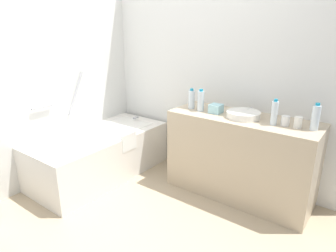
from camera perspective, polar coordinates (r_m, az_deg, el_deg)
ground_plane at (r=2.82m, az=-6.60°, el=-18.42°), size 3.71×3.71×0.00m
wall_back_tiled at (r=3.43m, az=-24.99°, el=8.58°), size 3.05×0.10×2.39m
wall_right_mirror at (r=3.41m, az=8.82°, el=10.03°), size 0.10×3.11×2.39m
bathtub at (r=3.59m, az=-13.06°, el=-5.06°), size 1.62×0.76×1.20m
vanity_counter at (r=3.13m, az=13.78°, el=-5.83°), size 0.55×1.46×0.86m
sink_basin at (r=2.95m, az=14.42°, el=2.17°), size 0.33×0.33×0.06m
sink_faucet at (r=3.12m, az=15.78°, el=2.91°), size 0.13×0.15×0.06m
water_bottle_0 at (r=2.78m, az=19.96°, el=2.40°), size 0.06×0.06×0.24m
water_bottle_1 at (r=3.18m, az=4.60°, el=5.21°), size 0.07×0.07×0.22m
water_bottle_2 at (r=3.08m, az=6.39°, el=4.88°), size 0.07×0.07×0.23m
water_bottle_3 at (r=2.77m, az=26.74°, el=1.46°), size 0.07×0.07×0.24m
drinking_glass_0 at (r=2.80m, az=23.93°, el=0.65°), size 0.07×0.07×0.10m
drinking_glass_1 at (r=2.82m, az=21.83°, el=0.94°), size 0.07×0.07×0.09m
tissue_box at (r=3.05m, az=9.29°, el=3.36°), size 0.12×0.12×0.09m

